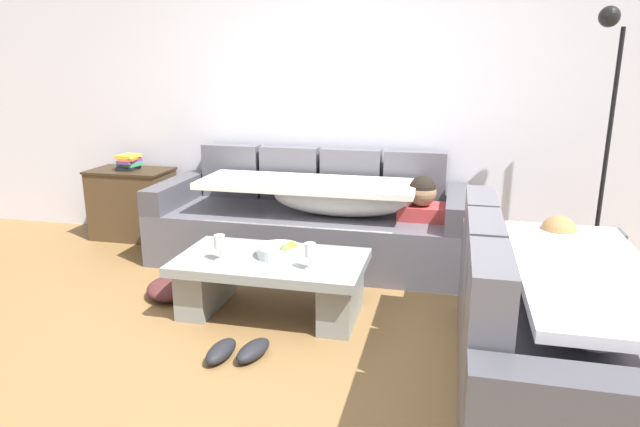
{
  "coord_description": "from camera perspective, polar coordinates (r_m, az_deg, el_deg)",
  "views": [
    {
      "loc": [
        0.97,
        -2.66,
        1.59
      ],
      "look_at": [
        0.08,
        1.09,
        0.55
      ],
      "focal_mm": 31.65,
      "sensor_mm": 36.0,
      "label": 1
    }
  ],
  "objects": [
    {
      "name": "pair_of_shoes",
      "position": [
        3.24,
        -8.38,
        -13.57
      ],
      "size": [
        0.34,
        0.34,
        0.09
      ],
      "color": "black",
      "rests_on": "ground_plane"
    },
    {
      "name": "fruit_bowl",
      "position": [
        3.62,
        -4.02,
        -3.79
      ],
      "size": [
        0.28,
        0.28,
        0.1
      ],
      "color": "silver",
      "rests_on": "coffee_table"
    },
    {
      "name": "couch_near_window",
      "position": [
        2.98,
        22.7,
        -11.09
      ],
      "size": [
        0.92,
        1.93,
        0.88
      ],
      "rotation": [
        0.0,
        0.0,
        1.57
      ],
      "color": "#56555E",
      "rests_on": "ground_plane"
    },
    {
      "name": "couch_along_wall",
      "position": [
        4.59,
        -0.49,
        -0.84
      ],
      "size": [
        2.51,
        0.92,
        0.88
      ],
      "color": "#56555E",
      "rests_on": "ground_plane"
    },
    {
      "name": "side_cabinet",
      "position": [
        5.48,
        -18.42,
        0.95
      ],
      "size": [
        0.72,
        0.44,
        0.64
      ],
      "color": "#493521",
      "rests_on": "ground_plane"
    },
    {
      "name": "book_stack_on_cabinet",
      "position": [
        5.41,
        -18.76,
        4.94
      ],
      "size": [
        0.19,
        0.22,
        0.14
      ],
      "color": "black",
      "rests_on": "side_cabinet"
    },
    {
      "name": "wine_glass_near_left",
      "position": [
        3.58,
        -10.12,
        -2.93
      ],
      "size": [
        0.07,
        0.07,
        0.17
      ],
      "color": "silver",
      "rests_on": "coffee_table"
    },
    {
      "name": "wine_glass_near_right",
      "position": [
        3.37,
        -1.01,
        -3.83
      ],
      "size": [
        0.07,
        0.07,
        0.17
      ],
      "color": "silver",
      "rests_on": "coffee_table"
    },
    {
      "name": "open_magazine",
      "position": [
        3.64,
        -0.15,
        -4.24
      ],
      "size": [
        0.29,
        0.22,
        0.01
      ],
      "primitive_type": "cube",
      "rotation": [
        0.0,
        0.0,
        -0.03
      ],
      "color": "white",
      "rests_on": "coffee_table"
    },
    {
      "name": "crumpled_garment",
      "position": [
        4.1,
        -14.9,
        -7.3
      ],
      "size": [
        0.46,
        0.5,
        0.12
      ],
      "primitive_type": "ellipsoid",
      "rotation": [
        0.0,
        0.0,
        2.01
      ],
      "color": "#4C2323",
      "rests_on": "ground_plane"
    },
    {
      "name": "floor_lamp",
      "position": [
        4.51,
        26.72,
        7.5
      ],
      "size": [
        0.33,
        0.31,
        1.95
      ],
      "color": "black",
      "rests_on": "ground_plane"
    },
    {
      "name": "back_wall",
      "position": [
        4.91,
        2.03,
        12.31
      ],
      "size": [
        9.0,
        0.1,
        2.7
      ],
      "primitive_type": "cube",
      "color": "silver",
      "rests_on": "ground_plane"
    },
    {
      "name": "coffee_table",
      "position": [
        3.67,
        -4.93,
        -6.56
      ],
      "size": [
        1.2,
        0.68,
        0.38
      ],
      "color": "gray",
      "rests_on": "ground_plane"
    },
    {
      "name": "ground_plane",
      "position": [
        3.25,
        -5.98,
        -14.31
      ],
      "size": [
        14.0,
        14.0,
        0.0
      ],
      "primitive_type": "plane",
      "color": "brown"
    }
  ]
}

